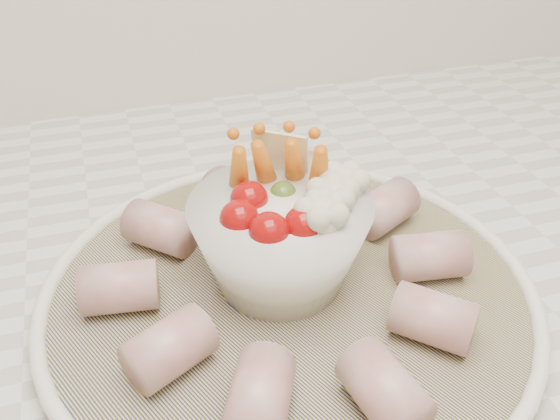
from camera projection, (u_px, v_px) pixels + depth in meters
name	position (u px, v px, depth m)	size (l,w,h in m)	color
serving_platter	(289.00, 293.00, 0.49)	(0.51, 0.51, 0.02)	navy
veggie_bowl	(282.00, 235.00, 0.47)	(0.14, 0.14, 0.11)	white
cured_meat_rolls	(288.00, 270.00, 0.48)	(0.30, 0.30, 0.04)	#A54B52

